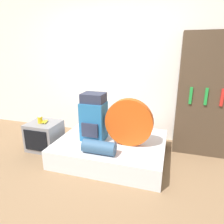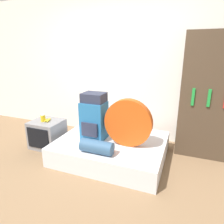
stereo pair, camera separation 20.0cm
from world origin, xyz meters
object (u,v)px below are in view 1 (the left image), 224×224
at_px(bookshelf, 204,95).
at_px(tent_bag, 129,122).
at_px(sleeping_roll, 99,147).
at_px(television, 45,136).
at_px(backpack, 94,118).
at_px(canister, 40,120).

bearing_deg(bookshelf, tent_bag, -145.09).
distance_m(tent_bag, sleeping_roll, 0.56).
height_order(sleeping_roll, bookshelf, bookshelf).
xyz_separation_m(television, bookshelf, (2.48, 0.71, 0.71)).
bearing_deg(bookshelf, television, -163.94).
height_order(television, bookshelf, bookshelf).
relative_size(backpack, television, 1.42).
distance_m(tent_bag, television, 1.50).
distance_m(backpack, television, 0.98).
bearing_deg(canister, backpack, 3.47).
bearing_deg(television, sleeping_roll, -18.82).
bearing_deg(television, canister, -143.57).
distance_m(backpack, bookshelf, 1.75).
distance_m(backpack, tent_bag, 0.56).
xyz_separation_m(tent_bag, television, (-1.45, 0.01, -0.40)).
bearing_deg(canister, tent_bag, 0.75).
height_order(canister, bookshelf, bookshelf).
height_order(sleeping_roll, canister, canister).
xyz_separation_m(backpack, tent_bag, (0.56, -0.04, -0.01)).
xyz_separation_m(backpack, television, (-0.89, -0.03, -0.40)).
xyz_separation_m(sleeping_roll, television, (-1.13, 0.39, -0.15)).
bearing_deg(canister, television, 36.43).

